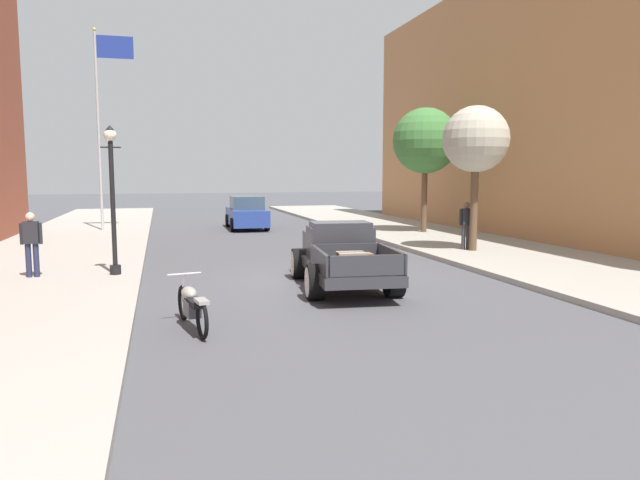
{
  "coord_description": "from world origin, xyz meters",
  "views": [
    {
      "loc": [
        -3.96,
        -14.36,
        2.77
      ],
      "look_at": [
        0.14,
        0.56,
        1.0
      ],
      "focal_mm": 32.65,
      "sensor_mm": 36.0,
      "label": 1
    }
  ],
  "objects_px": {
    "street_lamp_near": "(112,189)",
    "car_background_blue": "(247,214)",
    "motorcycle_parked": "(192,305)",
    "pedestrian_sidewalk_right": "(466,223)",
    "street_tree_second": "(425,141)",
    "street_tree_nearest": "(476,140)",
    "pedestrian_sidewalk_left": "(31,241)",
    "flagpole": "(103,108)",
    "hotrod_truck_gunmetal": "(341,255)"
  },
  "relations": [
    {
      "from": "car_background_blue",
      "to": "flagpole",
      "type": "relative_size",
      "value": 0.47
    },
    {
      "from": "flagpole",
      "to": "motorcycle_parked",
      "type": "bearing_deg",
      "value": -81.03
    },
    {
      "from": "motorcycle_parked",
      "to": "street_lamp_near",
      "type": "xyz_separation_m",
      "value": [
        -1.67,
        5.47,
        1.94
      ]
    },
    {
      "from": "pedestrian_sidewalk_left",
      "to": "flagpole",
      "type": "bearing_deg",
      "value": 86.57
    },
    {
      "from": "car_background_blue",
      "to": "flagpole",
      "type": "height_order",
      "value": "flagpole"
    },
    {
      "from": "pedestrian_sidewalk_left",
      "to": "street_tree_second",
      "type": "bearing_deg",
      "value": 28.56
    },
    {
      "from": "pedestrian_sidewalk_right",
      "to": "flagpole",
      "type": "distance_m",
      "value": 17.26
    },
    {
      "from": "car_background_blue",
      "to": "street_tree_second",
      "type": "distance_m",
      "value": 9.56
    },
    {
      "from": "car_background_blue",
      "to": "street_lamp_near",
      "type": "xyz_separation_m",
      "value": [
        -5.36,
        -13.26,
        1.62
      ]
    },
    {
      "from": "pedestrian_sidewalk_left",
      "to": "street_tree_second",
      "type": "distance_m",
      "value": 16.95
    },
    {
      "from": "pedestrian_sidewalk_left",
      "to": "street_lamp_near",
      "type": "relative_size",
      "value": 0.43
    },
    {
      "from": "car_background_blue",
      "to": "pedestrian_sidewalk_right",
      "type": "xyz_separation_m",
      "value": [
        6.03,
        -11.15,
        0.32
      ]
    },
    {
      "from": "car_background_blue",
      "to": "pedestrian_sidewalk_left",
      "type": "bearing_deg",
      "value": -119.27
    },
    {
      "from": "pedestrian_sidewalk_left",
      "to": "pedestrian_sidewalk_right",
      "type": "height_order",
      "value": "same"
    },
    {
      "from": "street_lamp_near",
      "to": "street_tree_nearest",
      "type": "height_order",
      "value": "street_tree_nearest"
    },
    {
      "from": "hotrod_truck_gunmetal",
      "to": "car_background_blue",
      "type": "xyz_separation_m",
      "value": [
        -0.11,
        15.48,
        0.01
      ]
    },
    {
      "from": "pedestrian_sidewalk_left",
      "to": "street_tree_nearest",
      "type": "relative_size",
      "value": 0.34
    },
    {
      "from": "hotrod_truck_gunmetal",
      "to": "pedestrian_sidewalk_right",
      "type": "xyz_separation_m",
      "value": [
        5.91,
        4.33,
        0.33
      ]
    },
    {
      "from": "car_background_blue",
      "to": "pedestrian_sidewalk_left",
      "type": "relative_size",
      "value": 2.63
    },
    {
      "from": "car_background_blue",
      "to": "hotrod_truck_gunmetal",
      "type": "bearing_deg",
      "value": -89.58
    },
    {
      "from": "pedestrian_sidewalk_left",
      "to": "street_tree_second",
      "type": "xyz_separation_m",
      "value": [
        14.63,
        7.97,
        3.12
      ]
    },
    {
      "from": "car_background_blue",
      "to": "street_lamp_near",
      "type": "relative_size",
      "value": 1.13
    },
    {
      "from": "pedestrian_sidewalk_left",
      "to": "flagpole",
      "type": "height_order",
      "value": "flagpole"
    },
    {
      "from": "flagpole",
      "to": "street_tree_nearest",
      "type": "distance_m",
      "value": 16.99
    },
    {
      "from": "hotrod_truck_gunmetal",
      "to": "street_tree_nearest",
      "type": "xyz_separation_m",
      "value": [
        6.01,
        4.03,
        3.13
      ]
    },
    {
      "from": "car_background_blue",
      "to": "motorcycle_parked",
      "type": "bearing_deg",
      "value": -101.13
    },
    {
      "from": "hotrod_truck_gunmetal",
      "to": "street_tree_nearest",
      "type": "distance_m",
      "value": 7.89
    },
    {
      "from": "flagpole",
      "to": "street_lamp_near",
      "type": "bearing_deg",
      "value": -84.56
    },
    {
      "from": "flagpole",
      "to": "street_tree_nearest",
      "type": "relative_size",
      "value": 1.87
    },
    {
      "from": "pedestrian_sidewalk_right",
      "to": "motorcycle_parked",
      "type": "bearing_deg",
      "value": -142.0
    },
    {
      "from": "street_tree_nearest",
      "to": "street_tree_second",
      "type": "xyz_separation_m",
      "value": [
        1.15,
        6.3,
        0.32
      ]
    },
    {
      "from": "hotrod_truck_gunmetal",
      "to": "motorcycle_parked",
      "type": "bearing_deg",
      "value": -139.43
    },
    {
      "from": "motorcycle_parked",
      "to": "street_tree_nearest",
      "type": "distance_m",
      "value": 12.7
    },
    {
      "from": "hotrod_truck_gunmetal",
      "to": "motorcycle_parked",
      "type": "height_order",
      "value": "hotrod_truck_gunmetal"
    },
    {
      "from": "motorcycle_parked",
      "to": "pedestrian_sidewalk_right",
      "type": "xyz_separation_m",
      "value": [
        9.71,
        7.59,
        0.64
      ]
    },
    {
      "from": "street_tree_second",
      "to": "flagpole",
      "type": "bearing_deg",
      "value": 160.85
    },
    {
      "from": "street_tree_second",
      "to": "street_tree_nearest",
      "type": "bearing_deg",
      "value": -100.35
    },
    {
      "from": "motorcycle_parked",
      "to": "flagpole",
      "type": "distance_m",
      "value": 19.37
    },
    {
      "from": "street_lamp_near",
      "to": "car_background_blue",
      "type": "bearing_deg",
      "value": 68.0
    },
    {
      "from": "flagpole",
      "to": "street_tree_nearest",
      "type": "height_order",
      "value": "flagpole"
    },
    {
      "from": "street_tree_second",
      "to": "motorcycle_parked",
      "type": "bearing_deg",
      "value": -128.92
    },
    {
      "from": "motorcycle_parked",
      "to": "street_lamp_near",
      "type": "distance_m",
      "value": 6.05
    },
    {
      "from": "hotrod_truck_gunmetal",
      "to": "flagpole",
      "type": "distance_m",
      "value": 17.3
    },
    {
      "from": "hotrod_truck_gunmetal",
      "to": "motorcycle_parked",
      "type": "relative_size",
      "value": 2.41
    },
    {
      "from": "pedestrian_sidewalk_left",
      "to": "street_tree_nearest",
      "type": "bearing_deg",
      "value": 7.06
    },
    {
      "from": "pedestrian_sidewalk_left",
      "to": "street_lamp_near",
      "type": "xyz_separation_m",
      "value": [
        2.0,
        -0.14,
        1.3
      ]
    },
    {
      "from": "hotrod_truck_gunmetal",
      "to": "flagpole",
      "type": "relative_size",
      "value": 0.55
    },
    {
      "from": "hotrod_truck_gunmetal",
      "to": "motorcycle_parked",
      "type": "distance_m",
      "value": 5.01
    },
    {
      "from": "street_lamp_near",
      "to": "pedestrian_sidewalk_right",
      "type": "bearing_deg",
      "value": 10.52
    },
    {
      "from": "flagpole",
      "to": "street_tree_second",
      "type": "distance_m",
      "value": 14.76
    }
  ]
}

